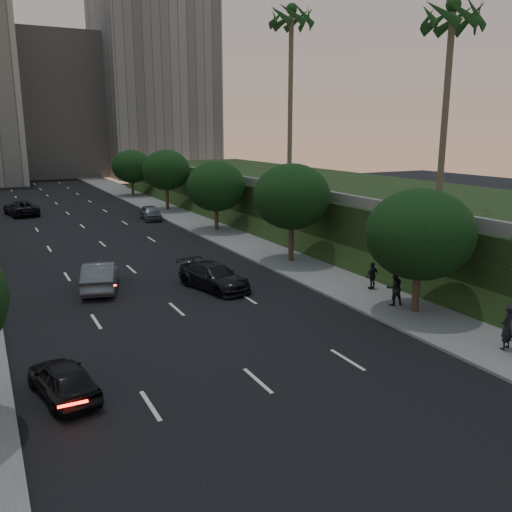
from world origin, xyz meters
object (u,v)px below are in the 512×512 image
sedan_far_left (21,208)px  sedan_far_right (151,213)px  sedan_near_left (63,379)px  pedestrian_a (507,327)px  sedan_near_right (214,277)px  pedestrian_c (372,275)px  pedestrian_b (394,288)px  sedan_mid_left (100,276)px

sedan_far_left → sedan_far_right: bearing=131.9°
sedan_near_left → pedestrian_a: 17.20m
sedan_near_right → pedestrian_c: 8.97m
sedan_far_right → pedestrian_b: bearing=-79.0°
sedan_near_left → sedan_far_right: sedan_far_right is taller
sedan_near_left → pedestrian_a: pedestrian_a is taller
sedan_mid_left → sedan_far_right: bearing=-97.5°
sedan_far_left → pedestrian_c: size_ratio=3.69×
sedan_mid_left → pedestrian_c: bearing=167.2°
sedan_far_right → pedestrian_a: bearing=-79.6°
sedan_far_left → sedan_far_right: 14.51m
sedan_far_left → pedestrian_b: bearing=99.5°
pedestrian_c → sedan_far_right: bearing=-91.6°
sedan_near_left → sedan_far_right: 37.25m
sedan_far_left → sedan_far_right: size_ratio=1.34×
sedan_near_left → sedan_far_right: size_ratio=0.92×
sedan_far_left → pedestrian_a: size_ratio=3.00×
pedestrian_b → pedestrian_c: bearing=-97.7°
sedan_near_left → sedan_far_right: bearing=-121.6°
sedan_far_right → pedestrian_a: pedestrian_a is taller
sedan_mid_left → pedestrian_a: pedestrian_a is taller
sedan_far_right → pedestrian_c: size_ratio=2.75×
sedan_near_left → pedestrian_b: pedestrian_b is taller
pedestrian_c → pedestrian_a: bearing=76.7°
sedan_near_left → pedestrian_a: bearing=155.0°
sedan_near_right → pedestrian_b: size_ratio=2.76×
sedan_far_left → sedan_near_right: bearing=92.8°
sedan_near_left → pedestrian_b: bearing=177.1°
sedan_mid_left → pedestrian_b: (12.69, -10.11, 0.24)m
sedan_far_right → pedestrian_b: 32.70m
sedan_near_left → pedestrian_c: 18.04m
pedestrian_b → sedan_mid_left: bearing=-28.9°
sedan_near_left → sedan_mid_left: 12.92m
sedan_near_right → pedestrian_b: pedestrian_b is taller
sedan_far_left → pedestrian_c: (15.43, -38.74, 0.13)m
sedan_near_right → sedan_far_left: bearing=87.6°
sedan_mid_left → pedestrian_c: (13.56, -7.31, 0.10)m
sedan_near_right → sedan_mid_left: bearing=139.1°
sedan_near_right → sedan_far_right: bearing=66.6°
sedan_near_left → sedan_mid_left: sedan_mid_left is taller
sedan_mid_left → pedestrian_a: size_ratio=2.65×
sedan_near_left → sedan_mid_left: (3.75, 12.37, 0.16)m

